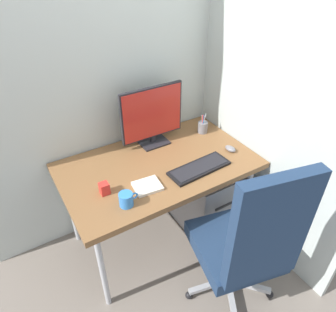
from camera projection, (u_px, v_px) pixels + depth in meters
ground_plane at (160, 235)px, 2.60m from camera, size 8.00×8.00×0.00m
wall_back at (125, 53)px, 2.08m from camera, size 2.36×0.04×2.80m
wall_side_right at (263, 59)px, 1.98m from camera, size 0.04×1.82×2.80m
desk at (158, 169)px, 2.20m from camera, size 1.34×0.80×0.75m
office_chair at (247, 243)px, 1.80m from camera, size 0.61×0.65×1.20m
filing_cabinet at (203, 195)px, 2.58m from camera, size 0.39×0.55×0.57m
monitor at (152, 115)px, 2.25m from camera, size 0.49×0.17×0.45m
keyboard at (199, 168)px, 2.11m from camera, size 0.44×0.18×0.02m
mouse at (230, 149)px, 2.28m from camera, size 0.06×0.10×0.04m
pen_holder at (203, 127)px, 2.48m from camera, size 0.08×0.08×0.16m
notebook at (147, 186)px, 1.96m from camera, size 0.18×0.16×0.02m
coffee_mug at (126, 199)px, 1.81m from camera, size 0.12×0.08×0.09m
desk_clamp_accessory at (104, 188)px, 1.90m from camera, size 0.06×0.06×0.08m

